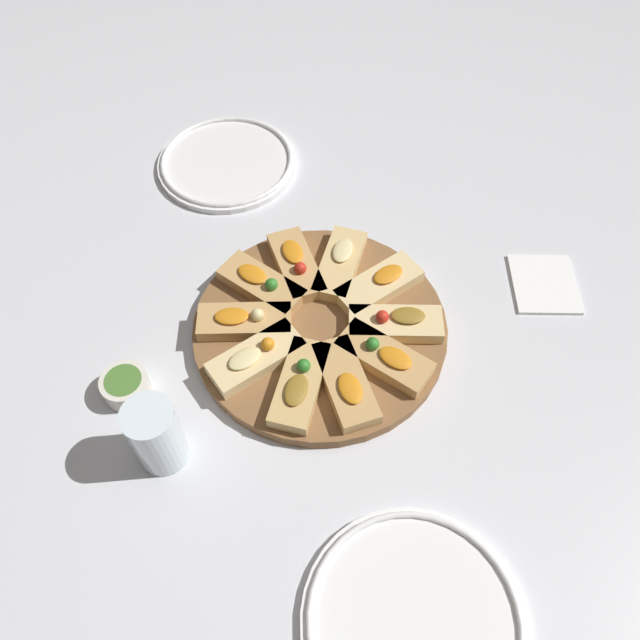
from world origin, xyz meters
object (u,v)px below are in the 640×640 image
object	(u,v)px
plate_right	(227,162)
dipping_bowl	(126,386)
plate_left	(414,621)
serving_board	(320,328)
water_glass	(156,435)
napkin_stack	(544,283)

from	to	relation	value
plate_right	dipping_bowl	xyz separation A→B (m)	(-0.44, 0.07, 0.01)
plate_left	plate_right	xyz separation A→B (m)	(0.69, 0.30, 0.00)
serving_board	water_glass	distance (m)	0.27
serving_board	water_glass	size ratio (longest dim) A/B	3.27
serving_board	water_glass	world-z (taller)	water_glass
plate_left	napkin_stack	xyz separation A→B (m)	(0.47, -0.20, -0.00)
plate_right	napkin_stack	world-z (taller)	plate_right
dipping_bowl	water_glass	bearing A→B (deg)	-141.16
napkin_stack	dipping_bowl	xyz separation A→B (m)	(-0.21, 0.57, 0.01)
water_glass	napkin_stack	distance (m)	0.58
dipping_bowl	serving_board	bearing A→B (deg)	-65.72
plate_right	dipping_bowl	world-z (taller)	dipping_bowl
napkin_stack	dipping_bowl	bearing A→B (deg)	110.61
serving_board	napkin_stack	size ratio (longest dim) A/B	3.23
serving_board	dipping_bowl	distance (m)	0.27
water_glass	dipping_bowl	size ratio (longest dim) A/B	1.74
water_glass	napkin_stack	bearing A→B (deg)	-59.58
plate_left	napkin_stack	bearing A→B (deg)	-23.41
water_glass	dipping_bowl	bearing A→B (deg)	38.84
water_glass	dipping_bowl	xyz separation A→B (m)	(0.08, 0.07, -0.04)
plate_right	serving_board	bearing A→B (deg)	-151.67
serving_board	plate_left	world-z (taller)	serving_board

